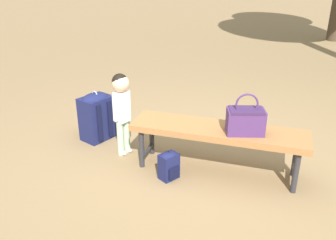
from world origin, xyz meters
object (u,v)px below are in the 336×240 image
object	(u,v)px
backpack_small	(169,165)
handbag	(246,120)
backpack_large	(96,115)
child_standing	(121,102)
park_bench	(218,134)

from	to	relation	value
backpack_small	handbag	bearing A→B (deg)	-144.28
handbag	backpack_large	world-z (taller)	handbag
backpack_large	child_standing	bearing A→B (deg)	168.12
handbag	backpack_large	xyz separation A→B (m)	(1.67, 0.15, -0.30)
handbag	child_standing	xyz separation A→B (m)	(1.20, 0.25, -0.01)
backpack_small	park_bench	bearing A→B (deg)	-130.02
park_bench	backpack_large	size ratio (longest dim) A/B	2.93
backpack_small	backpack_large	bearing A→B (deg)	-11.95
backpack_large	handbag	bearing A→B (deg)	-174.92
park_bench	child_standing	xyz separation A→B (m)	(0.96, 0.22, 0.17)
handbag	backpack_small	size ratio (longest dim) A/B	1.30
backpack_large	backpack_small	xyz separation A→B (m)	(-1.13, 0.24, -0.14)
park_bench	backpack_small	world-z (taller)	park_bench
child_standing	backpack_large	xyz separation A→B (m)	(0.47, -0.10, -0.28)
park_bench	handbag	xyz separation A→B (m)	(-0.24, -0.03, 0.18)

